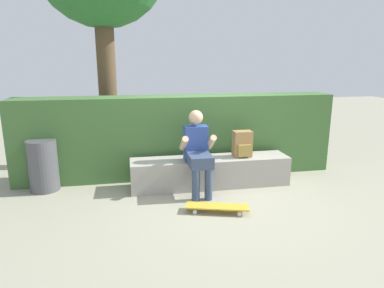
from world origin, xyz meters
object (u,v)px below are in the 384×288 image
(skateboard_near_person, at_px, (217,207))
(bench_main, at_px, (210,172))
(backpack_on_bench, at_px, (242,144))
(person_skater, at_px, (198,150))
(trash_bin, at_px, (43,166))

(skateboard_near_person, bearing_deg, bench_main, 81.59)
(backpack_on_bench, bearing_deg, bench_main, 178.92)
(bench_main, height_order, skateboard_near_person, bench_main)
(skateboard_near_person, bearing_deg, backpack_on_bench, 55.90)
(person_skater, xyz_separation_m, trash_bin, (-2.22, 0.49, -0.26))
(skateboard_near_person, bearing_deg, person_skater, 98.03)
(backpack_on_bench, bearing_deg, trash_bin, 174.56)
(backpack_on_bench, bearing_deg, skateboard_near_person, -124.10)
(bench_main, height_order, backpack_on_bench, backpack_on_bench)
(bench_main, distance_m, person_skater, 0.53)
(person_skater, bearing_deg, backpack_on_bench, 15.67)
(bench_main, xyz_separation_m, person_skater, (-0.25, -0.22, 0.42))
(backpack_on_bench, relative_size, trash_bin, 0.52)
(backpack_on_bench, distance_m, trash_bin, 2.99)
(bench_main, xyz_separation_m, skateboard_near_person, (-0.14, -0.96, -0.15))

